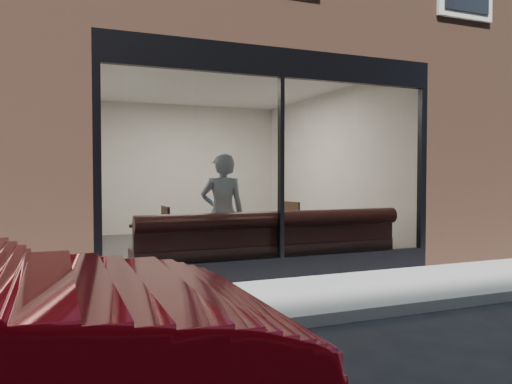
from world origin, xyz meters
name	(u,v)px	position (x,y,z in m)	size (l,w,h in m)	color
ground	(366,317)	(0.00, 0.00, 0.00)	(120.00, 120.00, 0.00)	black
sidewalk_near	(318,295)	(0.00, 1.00, 0.01)	(40.00, 2.00, 0.01)	gray
kerb_near	(369,313)	(0.00, -0.05, 0.06)	(40.00, 0.10, 0.12)	gray
host_building_pier_left	(13,168)	(-3.75, 8.00, 1.60)	(2.50, 12.00, 3.20)	brown
host_building_pier_right	(313,169)	(3.75, 8.00, 1.60)	(2.50, 12.00, 3.20)	brown
host_building_backfill	(157,170)	(0.00, 11.00, 1.60)	(5.00, 6.00, 3.20)	brown
cafe_floor	(217,248)	(0.00, 5.00, 0.02)	(6.00, 6.00, 0.00)	#2D2D30
cafe_ceiling	(216,85)	(0.00, 5.00, 3.19)	(6.00, 6.00, 0.00)	white
cafe_wall_back	(180,169)	(0.00, 7.99, 1.60)	(5.00, 5.00, 0.00)	silver
cafe_wall_left	(81,166)	(-2.49, 5.00, 1.60)	(6.00, 6.00, 0.00)	silver
cafe_wall_right	(328,168)	(2.49, 5.00, 1.60)	(6.00, 6.00, 0.00)	silver
storefront_kick	(281,268)	(0.00, 2.05, 0.15)	(5.00, 0.10, 0.30)	black
storefront_header	(281,63)	(0.00, 2.05, 3.00)	(5.00, 0.10, 0.40)	black
storefront_mullion	(281,168)	(0.00, 2.05, 1.55)	(0.06, 0.10, 2.50)	black
storefront_glass	(282,168)	(0.00, 2.02, 1.55)	(4.80, 4.80, 0.00)	white
banquette	(269,258)	(0.00, 2.45, 0.23)	(4.00, 0.55, 0.45)	#331612
person	(223,214)	(-0.63, 2.72, 0.88)	(0.65, 0.42, 1.77)	#A4C5DE
cafe_table_left	(156,224)	(-1.57, 3.00, 0.74)	(0.65, 0.65, 0.04)	black
cafe_table_right	(339,215)	(1.73, 3.35, 0.74)	(0.61, 0.61, 0.04)	black
cafe_chair_left	(154,251)	(-1.47, 3.66, 0.24)	(0.42, 0.42, 0.04)	black
cafe_chair_right	(283,240)	(1.01, 4.10, 0.24)	(0.46, 0.46, 0.04)	black
wall_poster	(86,170)	(-2.45, 4.28, 1.53)	(0.02, 0.56, 0.75)	white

